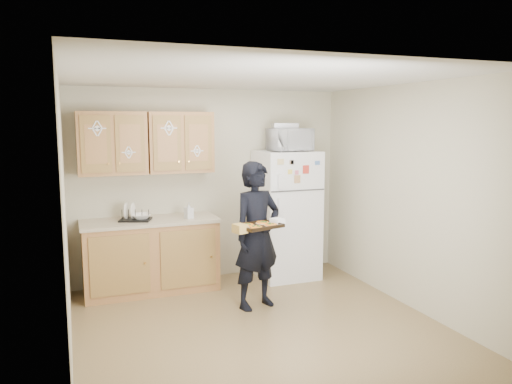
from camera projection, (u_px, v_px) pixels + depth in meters
floor at (258, 326)px, 5.13m from camera, size 3.60×3.60×0.00m
ceiling at (259, 78)px, 4.78m from camera, size 3.60×3.60×0.00m
wall_back at (210, 185)px, 6.62m from camera, size 3.60×0.04×2.50m
wall_front at (357, 248)px, 3.29m from camera, size 3.60×0.04×2.50m
wall_left at (65, 218)px, 4.32m from camera, size 0.04×3.60×2.50m
wall_right at (408, 196)px, 5.59m from camera, size 0.04×3.60×2.50m
refrigerator at (286, 215)px, 6.67m from camera, size 0.75×0.70×1.70m
base_cabinet at (151, 257)px, 6.14m from camera, size 1.60×0.60×0.86m
countertop at (150, 221)px, 6.08m from camera, size 1.64×0.64×0.04m
upper_cab_left at (112, 143)px, 5.93m from camera, size 0.80×0.33×0.75m
upper_cab_right at (180, 142)px, 6.22m from camera, size 0.80×0.33×0.75m
cereal_box at (312, 256)px, 7.17m from camera, size 0.20×0.07×0.32m
person at (257, 235)px, 5.55m from camera, size 0.69×0.55×1.65m
baking_tray at (259, 226)px, 5.24m from camera, size 0.51×0.44×0.04m
pizza_front_left at (256, 227)px, 5.11m from camera, size 0.15×0.15×0.02m
pizza_front_right at (271, 225)px, 5.24m from camera, size 0.15×0.15×0.02m
pizza_back_left at (247, 225)px, 5.23m from camera, size 0.15×0.15×0.02m
pizza_back_right at (263, 223)px, 5.35m from camera, size 0.15×0.15×0.02m
microwave at (290, 140)px, 6.49m from camera, size 0.57×0.42×0.30m
foil_pan at (285, 126)px, 6.47m from camera, size 0.36×0.28×0.07m
dish_rack at (135, 215)px, 6.00m from camera, size 0.43×0.37×0.14m
bowl at (141, 216)px, 6.03m from camera, size 0.24×0.24×0.06m
soap_bottle at (189, 210)px, 6.12m from camera, size 0.11×0.12×0.20m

